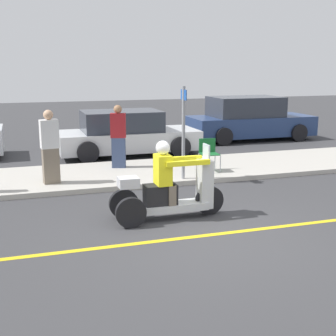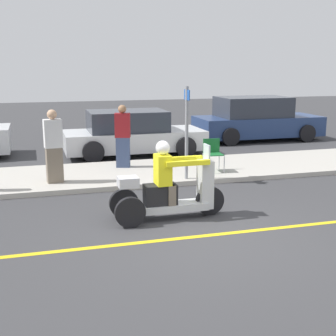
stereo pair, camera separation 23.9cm
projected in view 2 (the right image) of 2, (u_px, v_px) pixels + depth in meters
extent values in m
plane|color=#38383A|center=(207.00, 236.00, 7.85)|extent=(60.00, 60.00, 0.00)
cube|color=gold|center=(186.00, 238.00, 7.74)|extent=(24.00, 0.12, 0.01)
cube|color=#B2ADA3|center=(144.00, 173.00, 12.15)|extent=(28.00, 2.80, 0.12)
cylinder|color=black|center=(210.00, 201.00, 8.90)|extent=(0.55, 0.10, 0.55)
cylinder|color=black|center=(130.00, 212.00, 8.19)|extent=(0.55, 0.10, 0.55)
cylinder|color=black|center=(124.00, 203.00, 8.73)|extent=(0.55, 0.10, 0.55)
cube|color=silver|center=(168.00, 207.00, 8.68)|extent=(1.49, 0.40, 0.14)
cube|color=black|center=(160.00, 194.00, 8.59)|extent=(0.60, 0.32, 0.37)
cube|color=silver|center=(205.00, 184.00, 8.80)|extent=(0.24, 0.32, 0.91)
cube|color=silver|center=(207.00, 152.00, 8.67)|extent=(0.03, 0.29, 0.30)
cube|color=silver|center=(128.00, 182.00, 8.36)|extent=(0.36, 0.32, 0.18)
cube|color=yellow|center=(163.00, 170.00, 8.50)|extent=(0.26, 0.38, 0.55)
sphere|color=white|center=(163.00, 148.00, 8.41)|extent=(0.26, 0.26, 0.26)
cube|color=#726656|center=(171.00, 195.00, 8.52)|extent=(0.14, 0.14, 0.37)
cube|color=#726656|center=(168.00, 192.00, 8.75)|extent=(0.14, 0.14, 0.37)
cube|color=yellow|center=(188.00, 163.00, 8.39)|extent=(0.83, 0.09, 0.09)
cube|color=yellow|center=(181.00, 159.00, 8.77)|extent=(0.83, 0.09, 0.09)
cube|color=#38476B|center=(123.00, 152.00, 12.45)|extent=(0.41, 0.33, 0.80)
cube|color=maroon|center=(123.00, 125.00, 12.29)|extent=(0.45, 0.34, 0.64)
sphere|color=#9E704C|center=(122.00, 109.00, 12.20)|extent=(0.22, 0.22, 0.22)
cube|color=#726656|center=(55.00, 165.00, 10.83)|extent=(0.39, 0.28, 0.82)
cube|color=silver|center=(53.00, 134.00, 10.67)|extent=(0.43, 0.29, 0.65)
sphere|color=tan|center=(52.00, 114.00, 10.58)|extent=(0.22, 0.22, 0.22)
cylinder|color=#A5A8AD|center=(207.00, 165.00, 11.72)|extent=(0.02, 0.02, 0.44)
cylinder|color=#A5A8AD|center=(224.00, 164.00, 11.80)|extent=(0.02, 0.02, 0.44)
cylinder|color=#A5A8AD|center=(203.00, 162.00, 12.14)|extent=(0.02, 0.02, 0.44)
cylinder|color=#A5A8AD|center=(219.00, 161.00, 12.22)|extent=(0.02, 0.02, 0.44)
cube|color=#19662D|center=(214.00, 154.00, 11.92)|extent=(0.48, 0.48, 0.02)
cube|color=#19662D|center=(211.00, 146.00, 12.09)|extent=(0.44, 0.06, 0.38)
cube|color=silver|center=(134.00, 140.00, 14.81)|extent=(4.36, 1.79, 0.59)
cube|color=#2D333D|center=(127.00, 121.00, 14.62)|extent=(2.40, 1.62, 0.63)
cylinder|color=black|center=(186.00, 147.00, 14.39)|extent=(0.64, 0.22, 0.64)
cylinder|color=black|center=(169.00, 138.00, 16.07)|extent=(0.64, 0.22, 0.64)
cylinder|color=black|center=(93.00, 152.00, 13.61)|extent=(0.64, 0.22, 0.64)
cylinder|color=black|center=(86.00, 142.00, 15.30)|extent=(0.64, 0.22, 0.64)
cube|color=navy|center=(258.00, 126.00, 17.69)|extent=(4.70, 1.89, 0.72)
cube|color=#2D333D|center=(253.00, 107.00, 17.47)|extent=(2.58, 1.70, 0.73)
cylinder|color=black|center=(307.00, 133.00, 17.27)|extent=(0.64, 0.22, 0.64)
cylinder|color=black|center=(281.00, 127.00, 19.03)|extent=(0.64, 0.22, 0.64)
cylinder|color=black|center=(230.00, 137.00, 16.44)|extent=(0.64, 0.22, 0.64)
cylinder|color=black|center=(211.00, 130.00, 18.20)|extent=(0.64, 0.22, 0.64)
cylinder|color=gray|center=(187.00, 133.00, 11.03)|extent=(0.08, 0.08, 2.20)
cube|color=#1E51AD|center=(187.00, 95.00, 10.83)|extent=(0.02, 0.36, 0.24)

